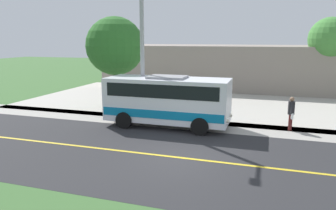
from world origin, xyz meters
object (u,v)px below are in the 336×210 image
shuttle_bus_front (167,99)px  pedestrian_with_bags (291,112)px  tree_lot_edge (330,39)px  street_light_pole (141,37)px  commercial_building (223,65)px  tree_curbside (115,46)px

shuttle_bus_front → pedestrian_with_bags: shuttle_bus_front is taller
pedestrian_with_bags → tree_lot_edge: tree_lot_edge is taller
shuttle_bus_front → street_light_pole: size_ratio=0.77×
pedestrian_with_bags → commercial_building: 16.82m
pedestrian_with_bags → street_light_pole: (0.76, -8.09, 3.87)m
street_light_pole → tree_curbside: (-2.51, -2.89, -0.58)m
pedestrian_with_bags → commercial_building: (-15.75, -5.79, 1.09)m
tree_lot_edge → pedestrian_with_bags: bearing=-15.9°
tree_curbside → street_light_pole: bearing=49.0°
tree_lot_edge → street_light_pole: bearing=-42.4°
street_light_pole → shuttle_bus_front: bearing=75.9°
shuttle_bus_front → pedestrian_with_bags: size_ratio=3.82×
tree_lot_edge → commercial_building: tree_lot_edge is taller
tree_curbside → pedestrian_with_bags: bearing=80.9°
pedestrian_with_bags → street_light_pole: street_light_pole is taller
shuttle_bus_front → tree_curbside: tree_curbside is taller
pedestrian_with_bags → street_light_pole: 9.00m
tree_lot_edge → commercial_building: 10.33m
shuttle_bus_front → pedestrian_with_bags: bearing=100.3°
shuttle_bus_front → commercial_building: bearing=177.8°
shuttle_bus_front → tree_lot_edge: size_ratio=1.05×
shuttle_bus_front → pedestrian_with_bags: (-1.17, 6.44, -0.57)m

